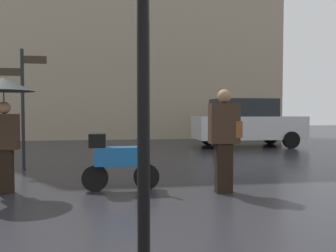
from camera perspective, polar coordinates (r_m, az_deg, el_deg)
The scene contains 5 objects.
pedestrian_with_umbrella at distance 6.19m, azimuth -26.63°, elevation 3.88°, with size 1.00×1.00×1.96m.
pedestrian_with_bag at distance 5.68m, azimuth 9.83°, elevation -1.45°, with size 0.54×0.24×1.77m.
parked_scooter at distance 5.86m, azimuth -8.63°, elevation -5.74°, with size 1.36×0.32×1.23m.
parked_car_left at distance 13.62m, azimuth 13.46°, elevation 0.61°, with size 4.31×1.95×1.92m.
street_signpost at distance 8.58m, azimuth -23.92°, elevation 4.68°, with size 1.08×0.08×2.89m.
Camera 1 is at (-0.16, -2.73, 1.37)m, focal length 35.07 mm.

